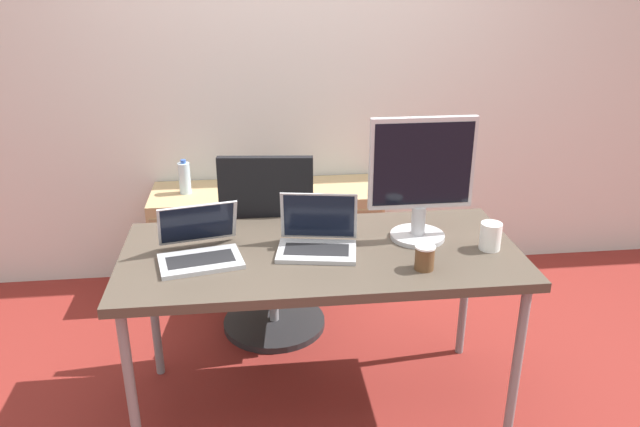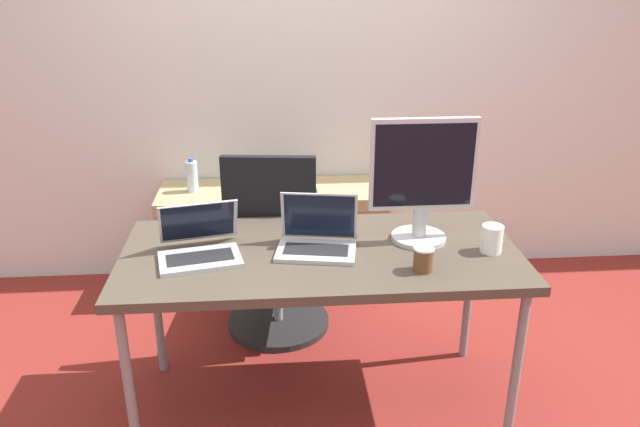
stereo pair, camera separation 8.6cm
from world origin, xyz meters
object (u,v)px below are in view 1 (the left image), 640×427
object	(u,v)px
cabinet_left	(190,243)
monitor	(421,179)
laptop_right	(317,239)
coffee_cup_white	(490,236)
office_chair	(272,268)
cabinet_right	(343,236)
coffee_cup_brown	(425,257)
water_bottle	(185,178)
laptop_left	(200,248)

from	to	relation	value
cabinet_left	monitor	size ratio (longest dim) A/B	1.20
cabinet_left	laptop_right	size ratio (longest dim) A/B	1.81
laptop_right	coffee_cup_white	world-z (taller)	laptop_right
cabinet_left	monitor	world-z (taller)	monitor
office_chair	cabinet_right	distance (m)	0.70
cabinet_right	coffee_cup_brown	xyz separation A→B (m)	(0.11, -1.34, 0.51)
water_bottle	laptop_right	xyz separation A→B (m)	(0.64, -1.12, 0.10)
cabinet_right	coffee_cup_brown	bearing A→B (deg)	-85.37
coffee_cup_white	cabinet_left	bearing A→B (deg)	138.45
cabinet_right	coffee_cup_white	xyz separation A→B (m)	(0.43, -1.20, 0.52)
laptop_left	laptop_right	world-z (taller)	laptop_right
laptop_left	coffee_cup_brown	bearing A→B (deg)	-12.57
coffee_cup_white	coffee_cup_brown	xyz separation A→B (m)	(-0.32, -0.14, -0.01)
monitor	coffee_cup_white	xyz separation A→B (m)	(0.27, -0.14, -0.21)
laptop_left	monitor	distance (m)	0.95
coffee_cup_white	office_chair	bearing A→B (deg)	142.75
laptop_right	cabinet_right	bearing A→B (deg)	75.75
water_bottle	cabinet_left	bearing A→B (deg)	-90.00
coffee_cup_white	water_bottle	bearing A→B (deg)	138.39
coffee_cup_white	coffee_cup_brown	bearing A→B (deg)	-155.53
cabinet_left	coffee_cup_white	xyz separation A→B (m)	(1.35, -1.20, 0.52)
office_chair	coffee_cup_brown	size ratio (longest dim) A/B	10.71
cabinet_left	coffee_cup_brown	bearing A→B (deg)	-52.41
office_chair	monitor	bearing A→B (deg)	-40.94
cabinet_left	cabinet_right	size ratio (longest dim) A/B	1.00
office_chair	coffee_cup_white	distance (m)	1.20
water_bottle	laptop_right	distance (m)	1.30
water_bottle	laptop_left	size ratio (longest dim) A/B	0.56
cabinet_left	coffee_cup_brown	xyz separation A→B (m)	(1.03, -1.34, 0.51)
coffee_cup_white	coffee_cup_brown	world-z (taller)	coffee_cup_white
cabinet_left	water_bottle	world-z (taller)	water_bottle
office_chair	laptop_left	xyz separation A→B (m)	(-0.30, -0.62, 0.43)
office_chair	coffee_cup_white	size ratio (longest dim) A/B	9.19
cabinet_right	coffee_cup_white	size ratio (longest dim) A/B	5.53
laptop_right	monitor	size ratio (longest dim) A/B	0.66
water_bottle	cabinet_right	bearing A→B (deg)	-0.14
water_bottle	coffee_cup_white	world-z (taller)	coffee_cup_white
laptop_right	coffee_cup_brown	xyz separation A→B (m)	(0.39, -0.22, 0.00)
laptop_right	office_chair	bearing A→B (deg)	106.18
water_bottle	coffee_cup_brown	distance (m)	1.70
laptop_right	monitor	bearing A→B (deg)	8.31
office_chair	monitor	size ratio (longest dim) A/B	1.99
coffee_cup_white	monitor	bearing A→B (deg)	152.71
cabinet_left	laptop_right	distance (m)	1.39
laptop_right	coffee_cup_brown	world-z (taller)	laptop_right
laptop_left	laptop_right	xyz separation A→B (m)	(0.48, 0.02, 0.00)
laptop_left	laptop_right	size ratio (longest dim) A/B	1.01
office_chair	coffee_cup_brown	xyz separation A→B (m)	(0.57, -0.82, 0.43)
cabinet_right	laptop_right	size ratio (longest dim) A/B	1.81
coffee_cup_white	laptop_left	bearing A→B (deg)	177.62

